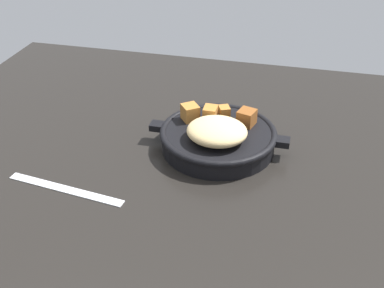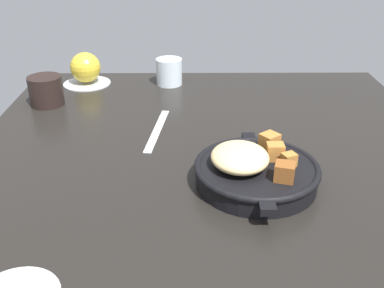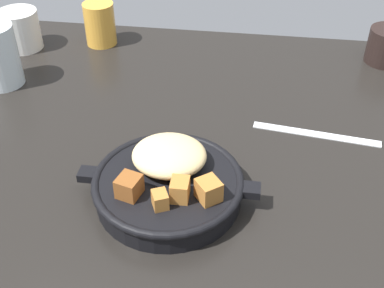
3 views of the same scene
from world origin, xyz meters
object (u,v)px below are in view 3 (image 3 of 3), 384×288
butter_knife (316,134)px  juice_glass_amber (100,24)px  ceramic_mug_white (20,30)px  cast_iron_skillet (168,182)px

butter_knife → juice_glass_amber: size_ratio=2.32×
ceramic_mug_white → juice_glass_amber: (15.85, 4.32, 0.40)cm
juice_glass_amber → ceramic_mug_white: bearing=-164.7°
cast_iron_skillet → juice_glass_amber: size_ratio=2.84×
ceramic_mug_white → juice_glass_amber: juice_glass_amber is taller
butter_knife → ceramic_mug_white: 64.07cm
butter_knife → juice_glass_amber: bearing=155.9°
butter_knife → juice_glass_amber: 51.73cm
butter_knife → juice_glass_amber: juice_glass_amber is taller
butter_knife → cast_iron_skillet: bearing=-133.1°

